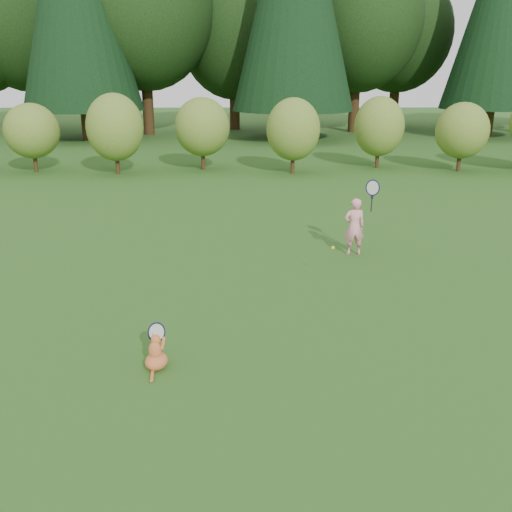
{
  "coord_description": "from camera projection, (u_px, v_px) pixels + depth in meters",
  "views": [
    {
      "loc": [
        0.12,
        -7.59,
        3.43
      ],
      "look_at": [
        0.2,
        0.8,
        0.7
      ],
      "focal_mm": 40.0,
      "sensor_mm": 36.0,
      "label": 1
    }
  ],
  "objects": [
    {
      "name": "tennis_ball",
      "position": [
        333.0,
        248.0,
        9.56
      ],
      "size": [
        0.06,
        0.06,
        0.06
      ],
      "color": "#CDCC18",
      "rests_on": "ground"
    },
    {
      "name": "child",
      "position": [
        355.0,
        225.0,
        11.02
      ],
      "size": [
        0.63,
        0.37,
        1.68
      ],
      "rotation": [
        0.0,
        0.0,
        3.23
      ],
      "color": "pink",
      "rests_on": "ground"
    },
    {
      "name": "cat",
      "position": [
        156.0,
        350.0,
        6.85
      ],
      "size": [
        0.42,
        0.63,
        0.62
      ],
      "rotation": [
        0.0,
        0.0,
        -0.32
      ],
      "color": "#BC5824",
      "rests_on": "ground"
    },
    {
      "name": "ground",
      "position": [
        243.0,
        319.0,
        8.28
      ],
      "size": [
        100.0,
        100.0,
        0.0
      ],
      "primitive_type": "plane",
      "color": "#244E16",
      "rests_on": "ground"
    },
    {
      "name": "shrub_row",
      "position": [
        247.0,
        131.0,
        20.2
      ],
      "size": [
        28.0,
        3.0,
        2.8
      ],
      "primitive_type": null,
      "color": "#566F22",
      "rests_on": "ground"
    }
  ]
}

